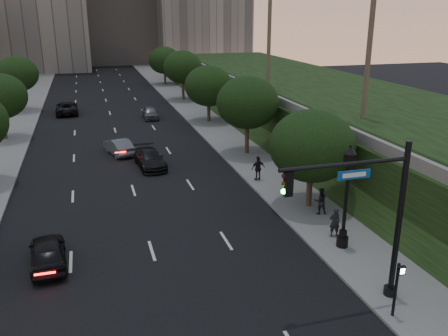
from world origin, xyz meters
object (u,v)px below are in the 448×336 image
object	(u,v)px
pedestrian_a	(335,222)
street_lamp	(346,202)
pedestrian_b	(320,201)
pedestrian_c	(258,168)
sedan_near_left	(48,252)
traffic_signal_mast	(376,223)
sedan_near_right	(150,159)
sedan_far_right	(150,113)
sedan_far_left	(67,108)
sedan_mid_left	(119,146)

from	to	relation	value
pedestrian_a	street_lamp	bearing A→B (deg)	92.05
pedestrian_b	pedestrian_c	bearing A→B (deg)	-66.91
street_lamp	sedan_near_left	distance (m)	14.87
traffic_signal_mast	sedan_near_right	size ratio (longest dim) A/B	1.46
sedan_far_right	pedestrian_c	size ratio (longest dim) A/B	2.27
sedan_near_right	pedestrian_c	bearing A→B (deg)	-43.26
traffic_signal_mast	sedan_far_left	size ratio (longest dim) A/B	1.29
sedan_near_left	pedestrian_a	world-z (taller)	pedestrian_a
traffic_signal_mast	pedestrian_c	size ratio (longest dim) A/B	3.94
sedan_mid_left	pedestrian_a	world-z (taller)	pedestrian_a
sedan_far_right	traffic_signal_mast	bearing A→B (deg)	-83.29
traffic_signal_mast	sedan_far_left	distance (m)	46.03
pedestrian_a	pedestrian_b	distance (m)	2.99
street_lamp	sedan_far_left	xyz separation A→B (m)	(-14.45, 39.51, -1.88)
sedan_far_right	pedestrian_b	bearing A→B (deg)	-77.67
sedan_near_left	sedan_far_right	world-z (taller)	sedan_near_left
sedan_mid_left	pedestrian_c	bearing A→B (deg)	117.25
pedestrian_b	pedestrian_c	distance (m)	6.83
sedan_far_right	pedestrian_c	bearing A→B (deg)	-78.08
street_lamp	sedan_near_right	distance (m)	18.18
pedestrian_a	pedestrian_c	size ratio (longest dim) A/B	0.91
pedestrian_a	pedestrian_c	xyz separation A→B (m)	(-0.86, 9.58, 0.08)
street_lamp	sedan_near_right	xyz separation A→B (m)	(-7.70, 16.36, -1.94)
sedan_mid_left	pedestrian_c	distance (m)	13.51
sedan_near_left	sedan_mid_left	distance (m)	18.87
traffic_signal_mast	sedan_far_left	world-z (taller)	traffic_signal_mast
street_lamp	sedan_mid_left	bearing A→B (deg)	115.27
pedestrian_c	sedan_mid_left	bearing A→B (deg)	-53.76
sedan_near_left	sedan_near_right	size ratio (longest dim) A/B	0.87
street_lamp	sedan_far_left	world-z (taller)	street_lamp
street_lamp	sedan_near_right	world-z (taller)	street_lamp
sedan_near_right	sedan_far_left	bearing A→B (deg)	101.55
pedestrian_a	sedan_near_left	bearing A→B (deg)	5.12
sedan_far_right	pedestrian_b	world-z (taller)	pedestrian_b
sedan_far_right	sedan_near_right	bearing A→B (deg)	-96.91
pedestrian_b	sedan_far_left	bearing A→B (deg)	-56.31
sedan_near_left	pedestrian_a	bearing A→B (deg)	170.57
pedestrian_c	sedan_near_left	bearing A→B (deg)	24.78
traffic_signal_mast	pedestrian_b	size ratio (longest dim) A/B	4.29
sedan_near_left	pedestrian_c	world-z (taller)	pedestrian_c
sedan_far_right	sedan_far_left	bearing A→B (deg)	151.25
street_lamp	pedestrian_c	size ratio (longest dim) A/B	3.16
sedan_near_right	sedan_far_right	bearing A→B (deg)	77.38
sedan_near_left	pedestrian_c	bearing A→B (deg)	-153.50
sedan_mid_left	sedan_near_left	bearing A→B (deg)	60.33
street_lamp	pedestrian_c	xyz separation A→B (m)	(-0.69, 10.77, -1.60)
sedan_far_left	sedan_near_left	bearing A→B (deg)	88.31
sedan_near_left	sedan_mid_left	world-z (taller)	sedan_near_left
traffic_signal_mast	street_lamp	distance (m)	4.83
sedan_far_left	sedan_far_right	bearing A→B (deg)	148.68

